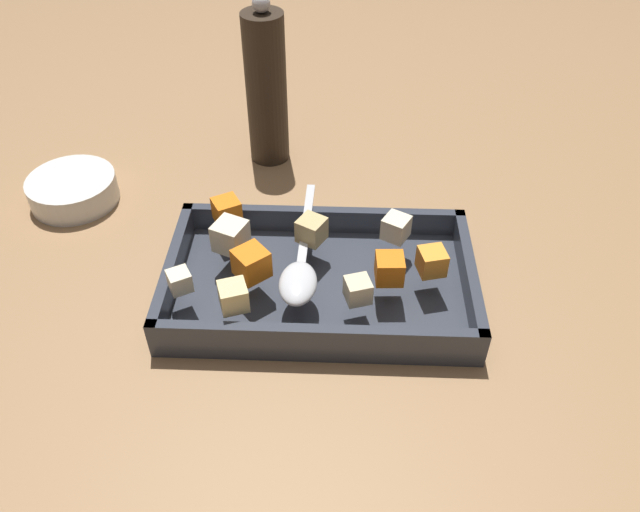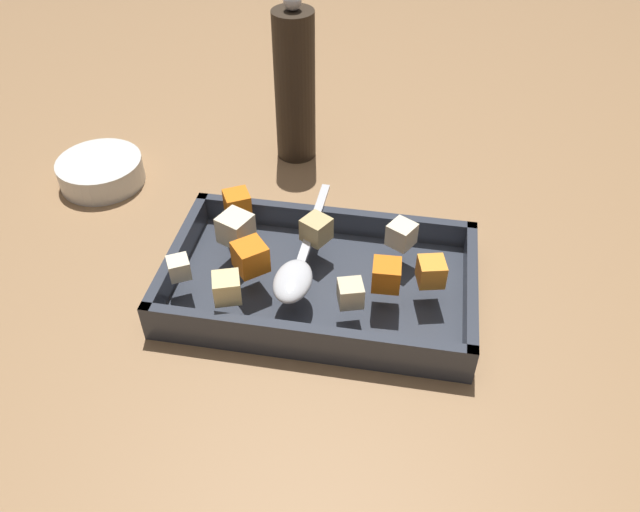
{
  "view_description": "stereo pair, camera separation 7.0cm",
  "coord_description": "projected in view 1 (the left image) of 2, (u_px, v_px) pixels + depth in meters",
  "views": [
    {
      "loc": [
        -0.03,
        0.54,
        0.53
      ],
      "look_at": [
        -0.01,
        0.02,
        0.06
      ],
      "focal_mm": 35.58,
      "sensor_mm": 36.0,
      "label": 1
    },
    {
      "loc": [
        -0.1,
        0.53,
        0.53
      ],
      "look_at": [
        -0.01,
        0.02,
        0.06
      ],
      "focal_mm": 35.58,
      "sensor_mm": 36.0,
      "label": 2
    }
  ],
  "objects": [
    {
      "name": "ground_plane",
      "position": [
        311.0,
        282.0,
        0.75
      ],
      "size": [
        4.0,
        4.0,
        0.0
      ],
      "primitive_type": "plane",
      "color": "#936D47"
    },
    {
      "name": "baking_dish",
      "position": [
        320.0,
        284.0,
        0.73
      ],
      "size": [
        0.35,
        0.21,
        0.05
      ],
      "color": "#333842",
      "rests_on": "ground_plane"
    },
    {
      "name": "carrot_chunk_front_center",
      "position": [
        389.0,
        269.0,
        0.68
      ],
      "size": [
        0.03,
        0.03,
        0.03
      ],
      "primitive_type": "cube",
      "rotation": [
        0.0,
        0.0,
        1.62
      ],
      "color": "orange",
      "rests_on": "baking_dish"
    },
    {
      "name": "carrot_chunk_far_right",
      "position": [
        432.0,
        261.0,
        0.69
      ],
      "size": [
        0.03,
        0.03,
        0.03
      ],
      "primitive_type": "cube",
      "rotation": [
        0.0,
        0.0,
        3.38
      ],
      "color": "orange",
      "rests_on": "baking_dish"
    },
    {
      "name": "carrot_chunk_corner_sw",
      "position": [
        227.0,
        211.0,
        0.76
      ],
      "size": [
        0.04,
        0.04,
        0.03
      ],
      "primitive_type": "cube",
      "rotation": [
        0.0,
        0.0,
        3.65
      ],
      "color": "orange",
      "rests_on": "baking_dish"
    },
    {
      "name": "carrot_chunk_corner_nw",
      "position": [
        251.0,
        263.0,
        0.68
      ],
      "size": [
        0.05,
        0.05,
        0.03
      ],
      "primitive_type": "cube",
      "rotation": [
        0.0,
        0.0,
        3.85
      ],
      "color": "orange",
      "rests_on": "baking_dish"
    },
    {
      "name": "potato_chunk_rim_edge",
      "position": [
        312.0,
        230.0,
        0.73
      ],
      "size": [
        0.04,
        0.04,
        0.03
      ],
      "primitive_type": "cube",
      "rotation": [
        0.0,
        0.0,
        5.76
      ],
      "color": "tan",
      "rests_on": "baking_dish"
    },
    {
      "name": "potato_chunk_near_spoon",
      "position": [
        396.0,
        228.0,
        0.73
      ],
      "size": [
        0.04,
        0.04,
        0.03
      ],
      "primitive_type": "cube",
      "rotation": [
        0.0,
        0.0,
        1.05
      ],
      "color": "beige",
      "rests_on": "baking_dish"
    },
    {
      "name": "potato_chunk_heap_side",
      "position": [
        358.0,
        290.0,
        0.66
      ],
      "size": [
        0.03,
        0.03,
        0.03
      ],
      "primitive_type": "cube",
      "rotation": [
        0.0,
        0.0,
        0.3
      ],
      "color": "beige",
      "rests_on": "baking_dish"
    },
    {
      "name": "potato_chunk_mid_right",
      "position": [
        180.0,
        281.0,
        0.67
      ],
      "size": [
        0.03,
        0.03,
        0.02
      ],
      "primitive_type": "cube",
      "rotation": [
        0.0,
        0.0,
        5.22
      ],
      "color": "beige",
      "rests_on": "baking_dish"
    },
    {
      "name": "potato_chunk_heap_top",
      "position": [
        233.0,
        296.0,
        0.65
      ],
      "size": [
        0.04,
        0.04,
        0.03
      ],
      "primitive_type": "cube",
      "rotation": [
        0.0,
        0.0,
        3.47
      ],
      "color": "#E0CC89",
      "rests_on": "baking_dish"
    },
    {
      "name": "potato_chunk_mid_left",
      "position": [
        230.0,
        236.0,
        0.72
      ],
      "size": [
        0.04,
        0.04,
        0.03
      ],
      "primitive_type": "cube",
      "rotation": [
        0.0,
        0.0,
        2.73
      ],
      "color": "beige",
      "rests_on": "baking_dish"
    },
    {
      "name": "serving_spoon",
      "position": [
        299.0,
        275.0,
        0.68
      ],
      "size": [
        0.04,
        0.22,
        0.02
      ],
      "rotation": [
        0.0,
        0.0,
        4.69
      ],
      "color": "silver",
      "rests_on": "baking_dish"
    },
    {
      "name": "pepper_mill",
      "position": [
        266.0,
        89.0,
        0.88
      ],
      "size": [
        0.06,
        0.06,
        0.24
      ],
      "color": "#2D2319",
      "rests_on": "ground_plane"
    },
    {
      "name": "small_prep_bowl",
      "position": [
        73.0,
        190.0,
        0.86
      ],
      "size": [
        0.12,
        0.12,
        0.04
      ],
      "primitive_type": "cylinder",
      "color": "silver",
      "rests_on": "ground_plane"
    }
  ]
}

